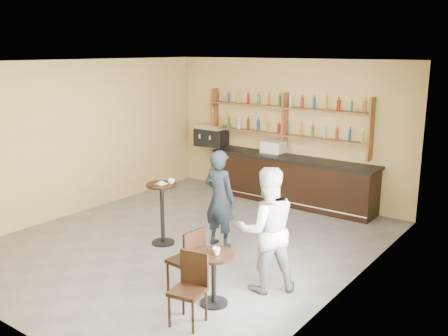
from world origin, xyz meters
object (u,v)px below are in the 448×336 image
Objects in this scene: espresso_machine at (211,135)px; man_main at (220,199)px; bar_counter at (292,180)px; pastry_case at (273,148)px; chair_south at (188,291)px; cafe_table at (214,279)px; pedestal_table at (162,214)px; chair_west at (185,260)px; patron_second at (267,229)px.

man_main is at bearing -57.79° from espresso_machine.
bar_counter is 7.70× the size of pastry_case.
pastry_case is 0.29× the size of man_main.
chair_south is (1.24, -2.31, -0.41)m from man_main.
bar_counter reaches higher than cafe_table.
pedestal_table is at bearing -90.45° from pastry_case.
bar_counter is 5.32× the size of cafe_table.
bar_counter is 3.54× the size of pedestal_table.
chair_west is at bearing -71.31° from pastry_case.
chair_south is at bearing 31.20° from patron_second.
chair_south is at bearing 121.00° from man_main.
espresso_machine is 5.65m from chair_west.
espresso_machine is at bearing -91.54° from patron_second.
espresso_machine is 1.80m from pastry_case.
man_main is 2.14m from cafe_table.
cafe_table is (1.19, -1.71, -0.50)m from man_main.
bar_counter is 4.26× the size of chair_south.
espresso_machine is at bearing 128.32° from cafe_table.
bar_counter is 4.70m from chair_west.
patron_second reaches higher than chair_south.
patron_second reaches higher than pastry_case.
chair_south is (1.46, -5.27, -0.07)m from bar_counter.
pedestal_table is 1.50× the size of cafe_table.
chair_west is (0.86, -4.62, -0.04)m from bar_counter.
man_main is 1.76m from patron_second.
bar_counter reaches higher than chair_west.
pastry_case is 4.87m from chair_west.
cafe_table is at bearing 127.61° from man_main.
espresso_machine is 3.92m from pedestal_table.
chair_west is (3.14, -4.62, -0.84)m from espresso_machine.
chair_west is (1.52, -1.14, -0.07)m from pedestal_table.
pedestal_table is 1.90m from chair_west.
patron_second is at bearing 152.06° from man_main.
espresso_machine is 6.03m from cafe_table.
pedestal_table is (1.62, -3.48, -0.77)m from espresso_machine.
pastry_case is (-0.49, 0.00, 0.68)m from bar_counter.
pastry_case reaches higher than bar_counter.
chair_west is at bearing -79.51° from bar_counter.
bar_counter is 4.03× the size of chair_west.
pedestal_table reaches higher than bar_counter.
man_main reaches higher than cafe_table.
espresso_machine reaches higher than chair_west.
bar_counter is at bearing 106.75° from cafe_table.
bar_counter is 5.25× the size of espresso_machine.
patron_second is at bearing -51.87° from espresso_machine.
pastry_case is 5.11m from cafe_table.
man_main reaches higher than pastry_case.
chair_south is 0.50× the size of patron_second.
cafe_table is at bearing 84.58° from chair_south.
patron_second is (1.51, -0.90, 0.05)m from man_main.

